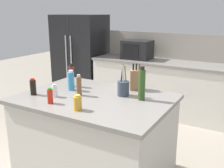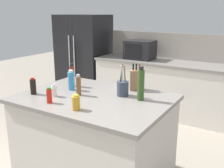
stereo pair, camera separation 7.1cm
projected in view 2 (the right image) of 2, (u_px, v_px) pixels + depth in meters
The scene contains 15 objects.
back_counter_run at pixel (184, 91), 4.41m from camera, with size 3.23×0.66×0.94m.
wall_backsplash at pixel (193, 47), 4.49m from camera, with size 3.19×0.03×0.46m, color gray.
kitchen_island at pixel (95, 139), 2.76m from camera, with size 1.51×1.09×0.94m.
refrigerator at pixel (84, 57), 5.43m from camera, with size 1.00×0.75×1.70m.
microwave at pixel (140, 50), 4.67m from camera, with size 0.49×0.39×0.33m.
knife_block at pixel (136, 80), 2.84m from camera, with size 0.16×0.15×0.29m.
utensil_crock at pixel (123, 88), 2.65m from camera, with size 0.12×0.12×0.32m.
honey_jar at pixel (76, 103), 2.27m from camera, with size 0.07×0.07×0.14m.
olive_oil_bottle at pixel (141, 84), 2.50m from camera, with size 0.07×0.07×0.33m.
dish_soap_bottle at pixel (71, 81), 2.84m from camera, with size 0.07×0.07×0.22m.
hot_sauce_bottle at pixel (49, 96), 2.44m from camera, with size 0.05×0.05×0.15m.
vinegar_bottle at pixel (72, 76), 2.98m from camera, with size 0.06×0.06×0.26m.
soy_sauce_bottle at pixel (33, 86), 2.70m from camera, with size 0.06×0.06×0.17m.
salt_shaker at pixel (54, 91), 2.63m from camera, with size 0.06×0.06×0.13m.
pepper_grinder at pixel (78, 85), 2.66m from camera, with size 0.05×0.05×0.22m.
Camera 2 is at (1.46, -2.04, 1.77)m, focal length 42.00 mm.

